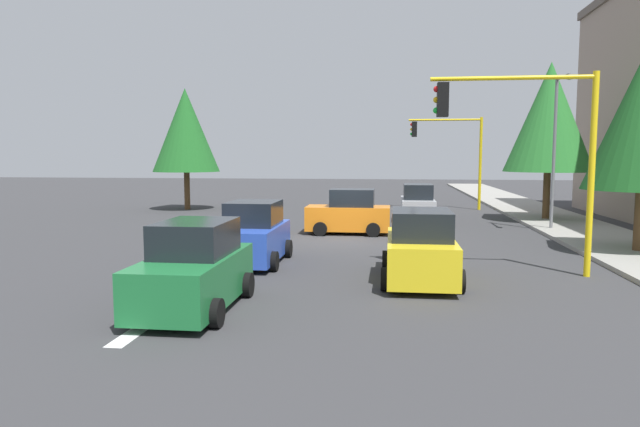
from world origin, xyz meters
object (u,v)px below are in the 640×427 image
object	(u,v)px
traffic_signal_far_left	(452,145)
tree_roadside_mid	(550,117)
traffic_signal_near_left	(527,133)
car_yellow	(420,249)
street_lamp_curbside	(557,135)
car_silver	(417,205)
tree_opposite_side	(186,130)
car_orange	(349,214)
car_green	(194,270)
car_blue	(253,235)

from	to	relation	value
traffic_signal_far_left	tree_roadside_mid	distance (m)	7.48
traffic_signal_far_left	traffic_signal_near_left	size ratio (longest dim) A/B	1.01
car_yellow	street_lamp_curbside	bearing A→B (deg)	149.13
car_silver	car_yellow	distance (m)	14.08
tree_opposite_side	car_yellow	size ratio (longest dim) A/B	1.83
car_orange	car_yellow	xyz separation A→B (m)	(9.19, 2.63, 0.00)
traffic_signal_near_left	street_lamp_curbside	world-z (taller)	street_lamp_curbside
street_lamp_curbside	traffic_signal_far_left	bearing A→B (deg)	-161.48
street_lamp_curbside	car_orange	xyz separation A→B (m)	(1.61, -9.09, -3.45)
street_lamp_curbside	car_silver	world-z (taller)	street_lamp_curbside
tree_opposite_side	tree_roadside_mid	bearing A→B (deg)	79.22
car_silver	car_orange	distance (m)	5.83
traffic_signal_near_left	tree_roadside_mid	xyz separation A→B (m)	(-14.00, 4.29, 1.33)
tree_opposite_side	car_green	size ratio (longest dim) A/B	1.90
traffic_signal_near_left	car_green	distance (m)	9.91
traffic_signal_near_left	car_green	size ratio (longest dim) A/B	1.43
tree_opposite_side	tree_roadside_mid	world-z (taller)	tree_roadside_mid
traffic_signal_far_left	traffic_signal_near_left	world-z (taller)	traffic_signal_far_left
car_orange	traffic_signal_near_left	bearing A→B (deg)	34.97
car_green	car_yellow	bearing A→B (deg)	124.10
car_silver	street_lamp_curbside	bearing A→B (deg)	61.02
car_green	car_silver	world-z (taller)	same
car_orange	tree_opposite_side	bearing A→B (deg)	-131.98
street_lamp_curbside	tree_opposite_side	distance (m)	21.88
tree_roadside_mid	car_blue	bearing A→B (deg)	-43.30
car_green	car_blue	bearing A→B (deg)	-179.94
tree_opposite_side	car_green	bearing A→B (deg)	20.70
car_blue	traffic_signal_near_left	bearing A→B (deg)	84.34
tree_roadside_mid	car_blue	size ratio (longest dim) A/B	2.18
traffic_signal_near_left	car_yellow	size ratio (longest dim) A/B	1.38
traffic_signal_far_left	car_orange	xyz separation A→B (m)	(12.00, -5.61, -3.22)
traffic_signal_far_left	car_silver	world-z (taller)	traffic_signal_far_left
car_green	car_yellow	distance (m)	6.24
car_green	car_silver	distance (m)	18.48
tree_opposite_side	car_green	distance (m)	24.61
tree_roadside_mid	car_blue	xyz separation A→B (m)	(13.19, -12.43, -4.50)
traffic_signal_near_left	tree_opposite_side	size ratio (longest dim) A/B	0.75
car_yellow	traffic_signal_near_left	bearing A→B (deg)	111.93
tree_opposite_side	car_blue	distance (m)	19.65
street_lamp_curbside	traffic_signal_near_left	bearing A→B (deg)	-19.96
car_silver	traffic_signal_far_left	bearing A→B (deg)	161.27
traffic_signal_far_left	car_blue	distance (m)	21.10
car_blue	car_yellow	bearing A→B (deg)	68.85
tree_opposite_side	car_orange	xyz separation A→B (m)	(10.00, 11.11, -4.12)
traffic_signal_far_left	tree_opposite_side	size ratio (longest dim) A/B	0.76
car_yellow	car_orange	bearing A→B (deg)	-164.05
traffic_signal_near_left	car_orange	distance (m)	10.27
car_blue	street_lamp_curbside	bearing A→B (deg)	127.12
traffic_signal_near_left	car_blue	bearing A→B (deg)	-95.66
tree_opposite_side	car_orange	size ratio (longest dim) A/B	2.09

